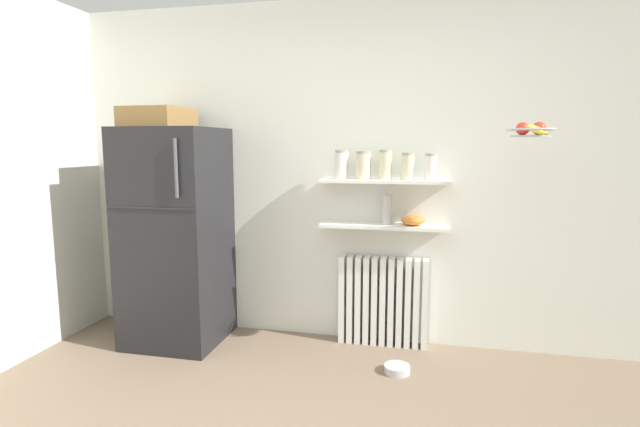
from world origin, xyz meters
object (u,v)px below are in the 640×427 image
(radiator, at_px, (383,301))
(shelf_bowl, at_px, (413,220))
(storage_jar_4, at_px, (431,167))
(hanging_fruit_basket, at_px, (531,130))
(storage_jar_1, at_px, (363,165))
(storage_jar_0, at_px, (342,165))
(vase, at_px, (387,210))
(pet_food_bowl, at_px, (397,369))
(refrigerator, at_px, (175,232))
(storage_jar_2, at_px, (385,165))
(storage_jar_3, at_px, (408,166))

(radiator, distance_m, shelf_bowl, 0.67)
(radiator, height_order, storage_jar_4, storage_jar_4)
(storage_jar_4, xyz_separation_m, hanging_fruit_basket, (0.60, -0.33, 0.24))
(storage_jar_1, bearing_deg, storage_jar_0, 180.00)
(vase, bearing_deg, pet_food_bowl, -73.77)
(storage_jar_4, distance_m, shelf_bowl, 0.40)
(refrigerator, relative_size, radiator, 2.65)
(storage_jar_2, xyz_separation_m, pet_food_bowl, (0.14, -0.43, -1.36))
(radiator, xyz_separation_m, pet_food_bowl, (0.14, -0.46, -0.31))
(storage_jar_2, height_order, pet_food_bowl, storage_jar_2)
(radiator, height_order, storage_jar_1, storage_jar_1)
(storage_jar_2, distance_m, shelf_bowl, 0.45)
(storage_jar_1, xyz_separation_m, hanging_fruit_basket, (1.08, -0.33, 0.24))
(pet_food_bowl, bearing_deg, radiator, 107.25)
(radiator, xyz_separation_m, storage_jar_1, (-0.16, -0.03, 1.04))
(storage_jar_3, xyz_separation_m, shelf_bowl, (0.05, -0.00, -0.39))
(pet_food_bowl, height_order, hanging_fruit_basket, hanging_fruit_basket)
(storage_jar_4, distance_m, hanging_fruit_basket, 0.72)
(shelf_bowl, bearing_deg, storage_jar_3, 180.00)
(storage_jar_4, distance_m, pet_food_bowl, 1.42)
(vase, distance_m, hanging_fruit_basket, 1.11)
(storage_jar_4, relative_size, pet_food_bowl, 1.08)
(radiator, bearing_deg, hanging_fruit_basket, -21.26)
(storage_jar_1, xyz_separation_m, vase, (0.18, 0.00, -0.33))
(refrigerator, distance_m, storage_jar_0, 1.38)
(storage_jar_2, relative_size, hanging_fruit_basket, 0.75)
(storage_jar_2, distance_m, pet_food_bowl, 1.43)
(vase, bearing_deg, storage_jar_0, 180.00)
(storage_jar_2, relative_size, shelf_bowl, 1.25)
(storage_jar_3, height_order, storage_jar_4, storage_jar_3)
(radiator, relative_size, storage_jar_1, 3.32)
(storage_jar_2, distance_m, vase, 0.33)
(storage_jar_1, distance_m, storage_jar_3, 0.32)
(refrigerator, bearing_deg, storage_jar_1, 9.01)
(storage_jar_2, distance_m, hanging_fruit_basket, 1.00)
(refrigerator, xyz_separation_m, pet_food_bowl, (1.72, -0.20, -0.83))
(storage_jar_1, relative_size, storage_jar_4, 1.07)
(refrigerator, height_order, radiator, refrigerator)
(radiator, relative_size, storage_jar_2, 3.14)
(hanging_fruit_basket, bearing_deg, storage_jar_2, 160.38)
(vase, relative_size, shelf_bowl, 1.27)
(shelf_bowl, height_order, pet_food_bowl, shelf_bowl)
(storage_jar_3, distance_m, shelf_bowl, 0.39)
(storage_jar_4, bearing_deg, pet_food_bowl, -112.90)
(storage_jar_0, relative_size, shelf_bowl, 1.23)
(pet_food_bowl, bearing_deg, hanging_fruit_basket, 7.33)
(storage_jar_2, height_order, storage_jar_3, storage_jar_2)
(storage_jar_0, xyz_separation_m, shelf_bowl, (0.53, 0.00, -0.40))
(storage_jar_2, bearing_deg, refrigerator, -171.90)
(storage_jar_2, xyz_separation_m, storage_jar_4, (0.32, 0.00, -0.01))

